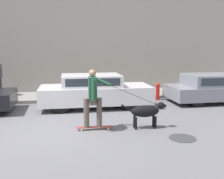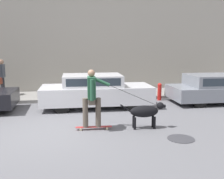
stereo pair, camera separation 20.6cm
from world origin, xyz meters
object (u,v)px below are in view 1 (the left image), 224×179
at_px(dog, 146,111).
at_px(fire_hydrant, 158,91).
at_px(parked_car_1, 95,91).
at_px(skateboarder, 93,96).
at_px(parked_car_2, 217,88).

distance_m(dog, fire_hydrant, 4.17).
bearing_deg(parked_car_1, skateboarder, -96.80).
relative_size(parked_car_2, dog, 3.25).
height_order(parked_car_1, fire_hydrant, parked_car_1).
bearing_deg(parked_car_2, fire_hydrant, 160.44).
bearing_deg(dog, fire_hydrant, 67.96).
relative_size(parked_car_1, parked_car_2, 1.00).
bearing_deg(fire_hydrant, dog, -115.64).
bearing_deg(fire_hydrant, parked_car_1, -163.16).
xyz_separation_m(skateboarder, fire_hydrant, (3.30, 3.63, -0.56)).
relative_size(parked_car_1, dog, 3.24).
xyz_separation_m(parked_car_2, fire_hydrant, (-2.30, 0.88, -0.19)).
bearing_deg(parked_car_2, dog, -143.59).
bearing_deg(parked_car_1, parked_car_2, 1.66).
distance_m(parked_car_1, parked_car_2, 5.19).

